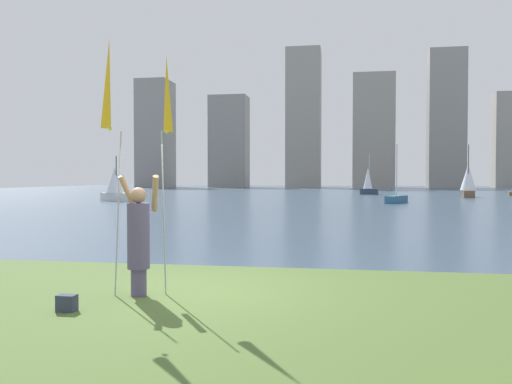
{
  "coord_description": "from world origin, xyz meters",
  "views": [
    {
      "loc": [
        2.35,
        -8.67,
        1.95
      ],
      "look_at": [
        -1.05,
        11.53,
        1.39
      ],
      "focal_mm": 36.95,
      "sensor_mm": 36.0,
      "label": 1
    }
  ],
  "objects_px": {
    "person": "(139,236)",
    "sailboat_1": "(468,182)",
    "kite_flag_right": "(167,99)",
    "sailboat_7": "(115,185)",
    "sailboat_5": "(368,182)",
    "kite_flag_left": "(108,88)",
    "bag": "(67,303)",
    "sailboat_2": "(397,199)"
  },
  "relations": [
    {
      "from": "person",
      "to": "bag",
      "type": "xyz_separation_m",
      "value": [
        -0.65,
        -1.13,
        -0.86
      ]
    },
    {
      "from": "bag",
      "to": "sailboat_2",
      "type": "bearing_deg",
      "value": 77.01
    },
    {
      "from": "person",
      "to": "kite_flag_right",
      "type": "height_order",
      "value": "kite_flag_right"
    },
    {
      "from": "sailboat_1",
      "to": "sailboat_7",
      "type": "bearing_deg",
      "value": -155.95
    },
    {
      "from": "sailboat_5",
      "to": "sailboat_7",
      "type": "distance_m",
      "value": 30.01
    },
    {
      "from": "sailboat_1",
      "to": "sailboat_2",
      "type": "xyz_separation_m",
      "value": [
        -8.09,
        -13.12,
        -1.21
      ]
    },
    {
      "from": "kite_flag_left",
      "to": "person",
      "type": "bearing_deg",
      "value": 32.08
    },
    {
      "from": "kite_flag_right",
      "to": "sailboat_2",
      "type": "bearing_deg",
      "value": 78.21
    },
    {
      "from": "bag",
      "to": "sailboat_5",
      "type": "relative_size",
      "value": 0.06
    },
    {
      "from": "sailboat_5",
      "to": "sailboat_2",
      "type": "bearing_deg",
      "value": -86.56
    },
    {
      "from": "person",
      "to": "sailboat_1",
      "type": "bearing_deg",
      "value": 62.34
    },
    {
      "from": "bag",
      "to": "sailboat_2",
      "type": "xyz_separation_m",
      "value": [
        7.92,
        34.36,
        0.22
      ]
    },
    {
      "from": "bag",
      "to": "sailboat_7",
      "type": "height_order",
      "value": "sailboat_7"
    },
    {
      "from": "sailboat_5",
      "to": "sailboat_1",
      "type": "bearing_deg",
      "value": -38.4
    },
    {
      "from": "sailboat_7",
      "to": "sailboat_5",
      "type": "bearing_deg",
      "value": 44.61
    },
    {
      "from": "kite_flag_right",
      "to": "kite_flag_left",
      "type": "bearing_deg",
      "value": -145.72
    },
    {
      "from": "person",
      "to": "kite_flag_left",
      "type": "relative_size",
      "value": 0.48
    },
    {
      "from": "kite_flag_left",
      "to": "sailboat_1",
      "type": "relative_size",
      "value": 0.81
    },
    {
      "from": "kite_flag_left",
      "to": "sailboat_1",
      "type": "bearing_deg",
      "value": 71.32
    },
    {
      "from": "person",
      "to": "bag",
      "type": "distance_m",
      "value": 1.56
    },
    {
      "from": "person",
      "to": "sailboat_1",
      "type": "height_order",
      "value": "sailboat_1"
    },
    {
      "from": "sailboat_2",
      "to": "kite_flag_left",
      "type": "bearing_deg",
      "value": -102.9
    },
    {
      "from": "sailboat_5",
      "to": "kite_flag_right",
      "type": "bearing_deg",
      "value": -96.03
    },
    {
      "from": "sailboat_1",
      "to": "sailboat_7",
      "type": "xyz_separation_m",
      "value": [
        -30.68,
        -13.69,
        -0.21
      ]
    },
    {
      "from": "kite_flag_right",
      "to": "bag",
      "type": "relative_size",
      "value": 14.73
    },
    {
      "from": "kite_flag_right",
      "to": "sailboat_2",
      "type": "height_order",
      "value": "sailboat_2"
    },
    {
      "from": "person",
      "to": "kite_flag_right",
      "type": "distance_m",
      "value": 2.33
    },
    {
      "from": "kite_flag_right",
      "to": "sailboat_2",
      "type": "xyz_separation_m",
      "value": [
        6.87,
        32.94,
        -2.92
      ]
    },
    {
      "from": "bag",
      "to": "sailboat_2",
      "type": "distance_m",
      "value": 35.27
    },
    {
      "from": "kite_flag_left",
      "to": "sailboat_2",
      "type": "distance_m",
      "value": 34.49
    },
    {
      "from": "bag",
      "to": "sailboat_1",
      "type": "bearing_deg",
      "value": 71.37
    },
    {
      "from": "bag",
      "to": "sailboat_7",
      "type": "relative_size",
      "value": 0.07
    },
    {
      "from": "kite_flag_right",
      "to": "sailboat_1",
      "type": "relative_size",
      "value": 0.77
    },
    {
      "from": "person",
      "to": "bag",
      "type": "height_order",
      "value": "person"
    },
    {
      "from": "kite_flag_left",
      "to": "kite_flag_right",
      "type": "bearing_deg",
      "value": 34.28
    },
    {
      "from": "sailboat_2",
      "to": "sailboat_1",
      "type": "bearing_deg",
      "value": 58.35
    },
    {
      "from": "bag",
      "to": "sailboat_1",
      "type": "relative_size",
      "value": 0.05
    },
    {
      "from": "sailboat_2",
      "to": "sailboat_5",
      "type": "distance_m",
      "value": 20.57
    },
    {
      "from": "sailboat_1",
      "to": "kite_flag_left",
      "type": "bearing_deg",
      "value": -108.68
    },
    {
      "from": "bag",
      "to": "sailboat_1",
      "type": "height_order",
      "value": "sailboat_1"
    },
    {
      "from": "kite_flag_left",
      "to": "sailboat_1",
      "type": "distance_m",
      "value": 49.23
    },
    {
      "from": "sailboat_1",
      "to": "sailboat_7",
      "type": "relative_size",
      "value": 1.39
    }
  ]
}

